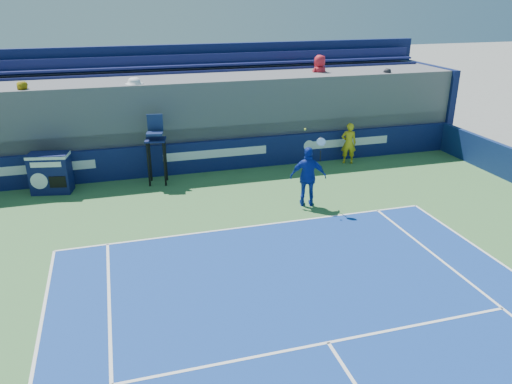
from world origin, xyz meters
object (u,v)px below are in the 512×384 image
object	(u,v)px
ball_person	(349,143)
match_clock	(50,172)
umpire_chair	(156,142)
tennis_player	(308,177)

from	to	relation	value
ball_person	match_clock	world-z (taller)	ball_person
umpire_chair	tennis_player	distance (m)	5.60
ball_person	umpire_chair	size ratio (longest dim) A/B	0.67
ball_person	umpire_chair	world-z (taller)	umpire_chair
match_clock	umpire_chair	bearing A→B (deg)	-1.57
ball_person	umpire_chair	xyz separation A→B (m)	(-7.57, -0.16, 0.69)
ball_person	umpire_chair	distance (m)	7.60
ball_person	umpire_chair	bearing A→B (deg)	20.52
match_clock	umpire_chair	distance (m)	3.68
ball_person	tennis_player	xyz separation A→B (m)	(-3.16, -3.58, 0.15)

